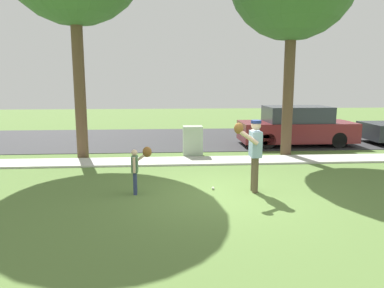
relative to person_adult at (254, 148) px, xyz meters
name	(u,v)px	position (x,y,z in m)	size (l,w,h in m)	color
ground_plane	(207,162)	(-0.75, 3.37, -1.10)	(48.00, 48.00, 0.00)	#567538
sidewalk_strip	(207,161)	(-0.75, 3.47, -1.07)	(36.00, 1.20, 0.06)	beige
road_surface	(195,138)	(-0.75, 8.47, -1.09)	(36.00, 6.80, 0.02)	#2D2D30
person_adult	(254,148)	(0.00, 0.00, 0.00)	(0.70, 0.65, 1.77)	brown
person_child	(138,164)	(-2.79, 0.04, -0.38)	(0.48, 0.43, 1.13)	navy
baseball	(213,188)	(-0.95, 0.24, -1.06)	(0.07, 0.07, 0.07)	white
utility_cabinet	(193,141)	(-1.16, 4.44, -0.55)	(0.70, 0.53, 1.09)	#9EB293
parked_suv_maroon	(296,127)	(3.35, 6.36, -0.31)	(4.70, 1.90, 1.63)	maroon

